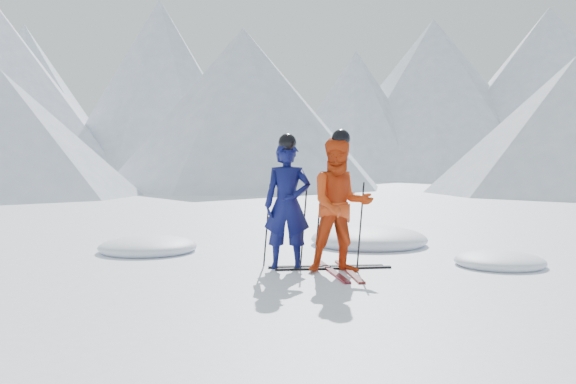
{
  "coord_description": "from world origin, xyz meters",
  "views": [
    {
      "loc": [
        -1.86,
        -8.58,
        1.58
      ],
      "look_at": [
        -1.76,
        0.5,
        1.1
      ],
      "focal_mm": 38.0,
      "sensor_mm": 36.0,
      "label": 1
    }
  ],
  "objects": [
    {
      "name": "ground",
      "position": [
        0.0,
        0.0,
        0.0
      ],
      "size": [
        160.0,
        160.0,
        0.0
      ],
      "primitive_type": "plane",
      "color": "white",
      "rests_on": "ground"
    },
    {
      "name": "mountain_range",
      "position": [
        5.71,
        35.31,
        6.72
      ],
      "size": [
        106.15,
        62.94,
        15.53
      ],
      "color": "#B2BCD1",
      "rests_on": "ground"
    },
    {
      "name": "skier_blue",
      "position": [
        -1.77,
        0.23,
        0.93
      ],
      "size": [
        0.71,
        0.5,
        1.85
      ],
      "primitive_type": "imported",
      "rotation": [
        0.0,
        0.0,
        -0.09
      ],
      "color": "#0B0F47",
      "rests_on": "ground"
    },
    {
      "name": "skier_red",
      "position": [
        -1.03,
        -0.09,
        0.95
      ],
      "size": [
        1.01,
        0.83,
        1.9
      ],
      "primitive_type": "imported",
      "rotation": [
        0.0,
        0.0,
        0.13
      ],
      "color": "red",
      "rests_on": "ground"
    },
    {
      "name": "pole_blue_left",
      "position": [
        -2.07,
        0.38,
        0.62
      ],
      "size": [
        0.12,
        0.09,
        1.23
      ],
      "primitive_type": "cylinder",
      "rotation": [
        0.05,
        0.08,
        0.0
      ],
      "color": "black",
      "rests_on": "ground"
    },
    {
      "name": "pole_blue_right",
      "position": [
        -1.52,
        0.48,
        0.62
      ],
      "size": [
        0.12,
        0.07,
        1.23
      ],
      "primitive_type": "cylinder",
      "rotation": [
        -0.04,
        0.08,
        0.0
      ],
      "color": "black",
      "rests_on": "ground"
    },
    {
      "name": "pole_red_left",
      "position": [
        -1.33,
        0.16,
        0.63
      ],
      "size": [
        0.13,
        0.1,
        1.26
      ],
      "primitive_type": "cylinder",
      "rotation": [
        0.06,
        0.08,
        0.0
      ],
      "color": "black",
      "rests_on": "ground"
    },
    {
      "name": "pole_red_right",
      "position": [
        -0.73,
        0.06,
        0.63
      ],
      "size": [
        0.13,
        0.09,
        1.26
      ],
      "primitive_type": "cylinder",
      "rotation": [
        -0.05,
        0.08,
        0.0
      ],
      "color": "black",
      "rests_on": "ground"
    },
    {
      "name": "ski_worn_left",
      "position": [
        -1.15,
        -0.09,
        0.01
      ],
      "size": [
        0.36,
        1.69,
        0.03
      ],
      "primitive_type": "cube",
      "rotation": [
        0.0,
        0.0,
        0.16
      ],
      "color": "black",
      "rests_on": "ground"
    },
    {
      "name": "ski_worn_right",
      "position": [
        -0.91,
        -0.09,
        0.01
      ],
      "size": [
        0.25,
        1.7,
        0.03
      ],
      "primitive_type": "cube",
      "rotation": [
        0.0,
        0.0,
        0.09
      ],
      "color": "black",
      "rests_on": "ground"
    },
    {
      "name": "ski_loose_a",
      "position": [
        -1.21,
        0.29,
        0.01
      ],
      "size": [
        1.7,
        0.23,
        0.03
      ],
      "primitive_type": "cube",
      "rotation": [
        0.0,
        0.0,
        1.65
      ],
      "color": "black",
      "rests_on": "ground"
    },
    {
      "name": "ski_loose_b",
      "position": [
        -1.11,
        0.14,
        0.01
      ],
      "size": [
        1.7,
        0.29,
        0.03
      ],
      "primitive_type": "cube",
      "rotation": [
        0.0,
        0.0,
        1.69
      ],
      "color": "black",
      "rests_on": "ground"
    },
    {
      "name": "snow_lumps",
      "position": [
        -1.08,
        2.15,
        0.0
      ],
      "size": [
        7.07,
        4.02,
        0.48
      ],
      "color": "white",
      "rests_on": "ground"
    }
  ]
}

